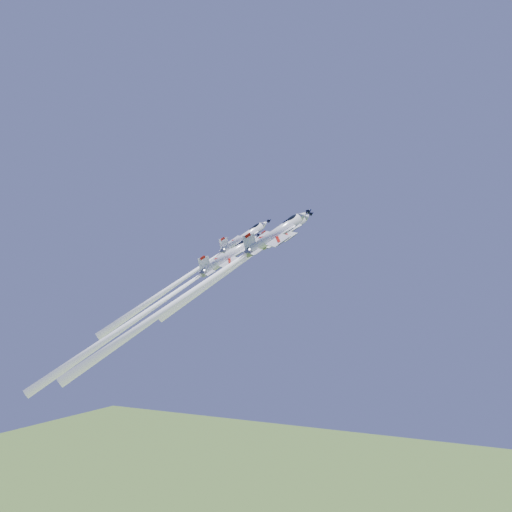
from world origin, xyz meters
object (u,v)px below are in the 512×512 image
at_px(jet_left, 194,272).
at_px(jet_right, 203,284).
at_px(jet_lead, 245,260).
at_px(jet_slot, 159,303).

bearing_deg(jet_left, jet_right, -12.99).
xyz_separation_m(jet_lead, jet_right, (-2.94, -11.86, -5.46)).
height_order(jet_lead, jet_slot, jet_lead).
bearing_deg(jet_lead, jet_left, -132.65).
bearing_deg(jet_left, jet_lead, 47.35).
xyz_separation_m(jet_lead, jet_slot, (-12.50, -13.05, -9.23)).
bearing_deg(jet_lead, jet_right, -68.11).
bearing_deg(jet_lead, jet_slot, -97.96).
xyz_separation_m(jet_right, jet_slot, (-9.56, -1.19, -3.77)).
bearing_deg(jet_left, jet_slot, -60.56).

